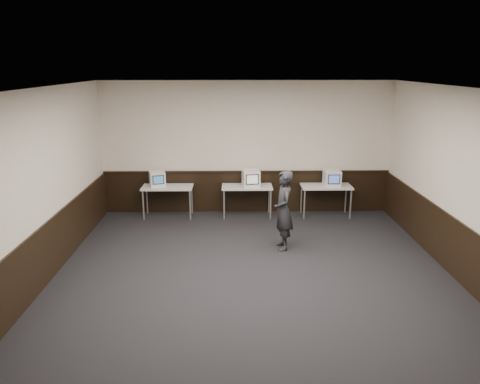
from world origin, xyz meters
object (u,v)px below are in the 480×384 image
emac_center (251,178)px  person (283,210)px  desk_left (168,189)px  desk_center (247,189)px  emac_left (157,179)px  emac_right (332,178)px  desk_right (326,188)px

emac_center → person: bearing=-81.5°
desk_left → emac_center: bearing=-0.9°
desk_center → emac_center: (0.09, -0.03, 0.27)m
desk_center → emac_center: size_ratio=2.58×
emac_left → emac_right: (4.16, -0.06, 0.01)m
emac_right → person: bearing=-125.3°
desk_left → emac_center: (1.99, -0.03, 0.27)m
desk_left → person: bearing=-39.2°
desk_left → emac_right: 3.93m
desk_center → emac_center: 0.29m
desk_right → emac_left: emac_left is taller
emac_center → desk_left: bearing=172.5°
desk_left → emac_left: (-0.24, 0.04, 0.25)m
desk_right → emac_center: (-1.81, -0.03, 0.27)m
person → emac_center: bearing=-171.4°
desk_right → emac_left: 4.05m
emac_center → emac_right: emac_center is taller
person → desk_left: bearing=-135.8°
emac_center → emac_left: bearing=171.6°
desk_right → person: bearing=-121.2°
emac_left → desk_center: bearing=-17.4°
emac_center → person: 2.12m
emac_left → emac_right: bearing=-17.3°
desk_right → desk_center: bearing=180.0°
desk_center → emac_center: bearing=-19.1°
emac_left → emac_right: 4.16m
emac_center → person: size_ratio=0.29×
desk_right → emac_center: 1.83m
desk_left → desk_center: 1.90m
desk_left → emac_center: emac_center is taller
desk_center → desk_left: bearing=180.0°
desk_left → desk_center: same height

